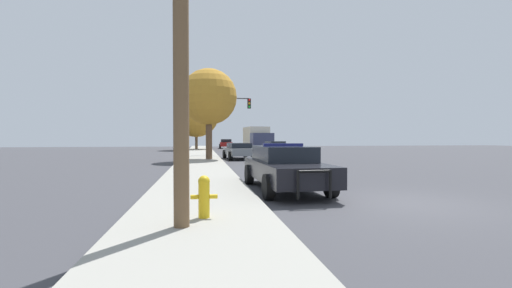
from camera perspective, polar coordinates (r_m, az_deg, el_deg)
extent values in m
plane|color=#3D3D42|center=(9.65, 22.99, -9.00)|extent=(110.00, 110.00, 0.00)
cube|color=#99968C|center=(8.20, -9.35, -10.27)|extent=(3.00, 110.00, 0.13)
cube|color=black|center=(10.94, 4.85, -4.37)|extent=(1.95, 5.10, 0.57)
cube|color=black|center=(11.14, 4.51, -1.57)|extent=(1.63, 2.67, 0.47)
cylinder|color=black|center=(9.79, 12.41, -6.71)|extent=(0.26, 0.71, 0.70)
cylinder|color=black|center=(9.25, 2.08, -7.15)|extent=(0.26, 0.71, 0.70)
cylinder|color=black|center=(12.72, 6.85, -4.89)|extent=(0.26, 0.71, 0.70)
cylinder|color=black|center=(12.30, -1.15, -5.09)|extent=(0.26, 0.71, 0.70)
cylinder|color=black|center=(8.60, 12.27, -6.52)|extent=(0.07, 0.07, 0.70)
cylinder|color=black|center=(8.31, 7.02, -6.76)|extent=(0.07, 0.07, 0.70)
cylinder|color=black|center=(8.41, 9.70, -4.52)|extent=(0.87, 0.09, 0.07)
cube|color=navy|center=(11.13, 4.51, -0.12)|extent=(1.32, 0.23, 0.09)
cube|color=navy|center=(11.22, 9.39, -4.09)|extent=(0.10, 3.64, 0.16)
cylinder|color=gold|center=(6.75, -8.65, -9.25)|extent=(0.22, 0.22, 0.68)
sphere|color=gold|center=(6.70, -8.66, -6.17)|extent=(0.23, 0.23, 0.23)
cylinder|color=gold|center=(6.74, -10.23, -8.69)|extent=(0.15, 0.09, 0.09)
cylinder|color=gold|center=(6.75, -7.08, -8.67)|extent=(0.15, 0.09, 0.09)
cylinder|color=#424247|center=(30.74, -7.81, 3.09)|extent=(0.16, 0.16, 5.21)
cylinder|color=#424247|center=(31.01, -4.48, 7.63)|extent=(3.59, 0.11, 0.11)
cube|color=black|center=(31.17, -1.16, 6.76)|extent=(0.30, 0.24, 0.90)
sphere|color=red|center=(31.07, -1.12, 7.34)|extent=(0.20, 0.20, 0.20)
sphere|color=orange|center=(31.04, -1.12, 6.79)|extent=(0.20, 0.20, 0.20)
sphere|color=green|center=(31.01, -1.12, 6.24)|extent=(0.20, 0.20, 0.20)
cube|color=maroon|center=(51.45, -5.04, -0.03)|extent=(1.92, 4.16, 0.62)
cube|color=black|center=(51.24, -5.03, 0.56)|extent=(1.60, 2.18, 0.44)
cylinder|color=black|center=(52.70, -6.04, -0.34)|extent=(0.26, 0.66, 0.65)
cylinder|color=black|center=(52.77, -4.14, -0.34)|extent=(0.26, 0.66, 0.65)
cylinder|color=black|center=(50.16, -5.97, -0.42)|extent=(0.26, 0.66, 0.65)
cylinder|color=black|center=(50.23, -3.98, -0.41)|extent=(0.26, 0.66, 0.65)
cube|color=slate|center=(26.29, -2.97, -1.22)|extent=(2.10, 4.62, 0.53)
cube|color=black|center=(26.06, -2.88, -0.24)|extent=(1.68, 2.45, 0.38)
cylinder|color=black|center=(27.53, -5.26, -1.68)|extent=(0.29, 0.69, 0.67)
cylinder|color=black|center=(27.84, -1.79, -1.64)|extent=(0.29, 0.69, 0.67)
cylinder|color=black|center=(24.79, -4.30, -1.99)|extent=(0.29, 0.69, 0.67)
cylinder|color=black|center=(25.13, -0.45, -1.94)|extent=(0.29, 0.69, 0.67)
cube|color=#B7B7BC|center=(33.12, 3.31, -0.75)|extent=(2.04, 4.31, 0.54)
cube|color=black|center=(33.31, 3.20, 0.10)|extent=(1.64, 2.29, 0.43)
cylinder|color=black|center=(32.15, 5.42, -1.28)|extent=(0.29, 0.67, 0.66)
cylinder|color=black|center=(31.64, 2.52, -1.32)|extent=(0.29, 0.67, 0.66)
cylinder|color=black|center=(34.62, 4.02, -1.11)|extent=(0.29, 0.67, 0.66)
cylinder|color=black|center=(34.15, 1.31, -1.14)|extent=(0.29, 0.67, 0.66)
cube|color=#333856|center=(38.58, 1.01, 0.60)|extent=(2.47, 2.01, 1.67)
cube|color=beige|center=(41.92, -0.01, 1.17)|extent=(2.60, 5.02, 2.44)
cylinder|color=black|center=(39.05, 2.63, -0.61)|extent=(0.32, 0.99, 0.98)
cylinder|color=black|center=(38.55, -0.76, -0.64)|extent=(0.32, 0.99, 0.98)
cylinder|color=black|center=(43.09, 1.27, -0.45)|extent=(0.32, 0.99, 0.98)
cylinder|color=black|center=(42.63, -1.81, -0.47)|extent=(0.32, 0.99, 0.98)
cylinder|color=brown|center=(24.50, -7.85, 1.38)|extent=(0.45, 0.45, 3.33)
sphere|color=#B77F28|center=(24.67, -7.87, 7.81)|extent=(3.99, 3.99, 3.99)
cylinder|color=brown|center=(45.61, -9.91, 0.99)|extent=(0.35, 0.35, 2.90)
sphere|color=#B77F28|center=(45.71, -9.92, 4.83)|extent=(5.89, 5.89, 5.89)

